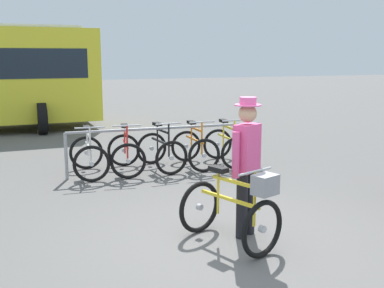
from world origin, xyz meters
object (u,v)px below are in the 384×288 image
at_px(racked_bike_white, 89,156).
at_px(racked_bike_yellow, 227,147).
at_px(racked_bike_red, 126,153).
at_px(racked_bike_black, 161,151).
at_px(person_with_featured_bike, 247,161).
at_px(featured_bicycle, 234,210).
at_px(racked_bike_orange, 195,149).

relative_size(racked_bike_white, racked_bike_yellow, 1.01).
bearing_deg(racked_bike_red, racked_bike_black, -2.35).
xyz_separation_m(racked_bike_white, person_with_featured_bike, (1.31, -3.73, 0.58)).
distance_m(racked_bike_yellow, featured_bicycle, 4.26).
distance_m(racked_bike_orange, featured_bicycle, 4.05).
relative_size(racked_bike_black, person_with_featured_bike, 0.67).
height_order(racked_bike_red, racked_bike_black, same).
height_order(racked_bike_orange, person_with_featured_bike, person_with_featured_bike).
relative_size(racked_bike_yellow, person_with_featured_bike, 0.66).
relative_size(racked_bike_orange, person_with_featured_bike, 0.64).
height_order(racked_bike_yellow, person_with_featured_bike, person_with_featured_bike).
relative_size(racked_bike_orange, featured_bicycle, 0.88).
bearing_deg(racked_bike_orange, racked_bike_red, 177.65).
distance_m(racked_bike_white, racked_bike_black, 1.40).
distance_m(racked_bike_black, racked_bike_yellow, 1.40).
bearing_deg(racked_bike_white, racked_bike_black, -2.35).
xyz_separation_m(racked_bike_white, featured_bicycle, (1.03, -3.99, 0.08)).
height_order(featured_bicycle, person_with_featured_bike, person_with_featured_bike).
bearing_deg(person_with_featured_bike, racked_bike_orange, 77.78).
height_order(racked_bike_red, person_with_featured_bike, person_with_featured_bike).
height_order(racked_bike_white, racked_bike_yellow, same).
bearing_deg(racked_bike_black, racked_bike_orange, -2.35).
relative_size(racked_bike_white, featured_bicycle, 0.91).
xyz_separation_m(racked_bike_yellow, person_with_featured_bike, (-1.49, -3.62, 0.58)).
xyz_separation_m(racked_bike_black, featured_bicycle, (-0.37, -3.93, 0.08)).
distance_m(racked_bike_orange, racked_bike_yellow, 0.70).
xyz_separation_m(racked_bike_orange, person_with_featured_bike, (-0.79, -3.65, 0.58)).
relative_size(racked_bike_red, featured_bicycle, 0.94).
height_order(racked_bike_white, racked_bike_black, same).
bearing_deg(racked_bike_white, racked_bike_red, -2.35).
bearing_deg(racked_bike_black, racked_bike_white, 177.65).
distance_m(racked_bike_red, featured_bicycle, 3.97).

